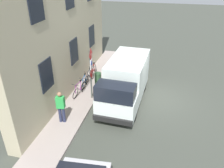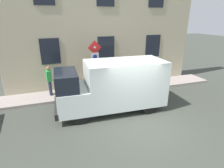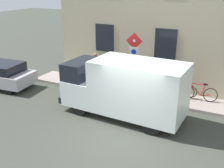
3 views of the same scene
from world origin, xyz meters
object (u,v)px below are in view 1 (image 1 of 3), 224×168
bicycle_red (93,70)px  bicycle_purple (79,89)px  bicycle_blue (85,82)px  sign_post_stacked (91,68)px  bicycle_black (89,76)px  delivery_van (126,81)px  litter_bin (98,79)px  pedestrian (61,106)px

bicycle_red → bicycle_purple: size_ratio=1.00×
bicycle_red → bicycle_blue: bearing=-6.7°
sign_post_stacked → bicycle_black: bearing=-66.5°
delivery_van → bicycle_red: (2.81, -2.61, -0.82)m
bicycle_blue → bicycle_purple: 0.93m
delivery_van → bicycle_purple: delivery_van is taller
delivery_van → bicycle_blue: bearing=-102.2°
bicycle_red → bicycle_purple: (0.00, 2.80, 0.00)m
bicycle_black → bicycle_purple: bearing=-5.6°
bicycle_purple → litter_bin: size_ratio=1.91×
bicycle_blue → pedestrian: bearing=-6.2°
sign_post_stacked → litter_bin: (0.15, -1.61, -1.50)m
litter_bin → bicycle_black: bearing=-32.1°
sign_post_stacked → bicycle_red: sign_post_stacked is taller
bicycle_blue → litter_bin: litter_bin is taller
delivery_van → litter_bin: delivery_van is taller
sign_post_stacked → bicycle_purple: (0.91, -0.22, -1.57)m
bicycle_purple → pedestrian: pedestrian is taller
bicycle_black → litter_bin: litter_bin is taller
sign_post_stacked → bicycle_black: sign_post_stacked is taller
sign_post_stacked → litter_bin: 2.20m
sign_post_stacked → bicycle_red: size_ratio=1.76×
pedestrian → delivery_van: bearing=130.2°
bicycle_blue → pedestrian: 3.75m
bicycle_black → bicycle_blue: (-0.00, 0.93, 0.00)m
sign_post_stacked → bicycle_blue: bearing=-51.7°
bicycle_red → bicycle_blue: 1.87m
bicycle_blue → pedestrian: size_ratio=1.00×
bicycle_red → pedestrian: (-0.13, 5.57, 0.56)m
bicycle_black → bicycle_purple: 1.87m
delivery_van → bicycle_purple: (2.82, 0.20, -0.82)m
delivery_van → bicycle_blue: delivery_van is taller
bicycle_purple → litter_bin: litter_bin is taller
sign_post_stacked → bicycle_black: 2.76m
bicycle_black → bicycle_blue: same height
bicycle_black → litter_bin: size_ratio=1.91×
delivery_van → bicycle_red: delivery_van is taller
bicycle_red → bicycle_blue: same height
bicycle_black → delivery_van: bearing=53.7°
bicycle_red → bicycle_purple: 2.80m
delivery_van → bicycle_blue: (2.81, -0.74, -0.82)m
bicycle_black → pedestrian: 4.67m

